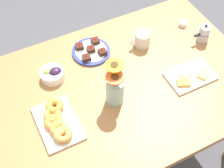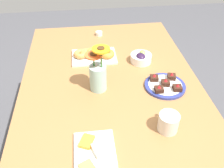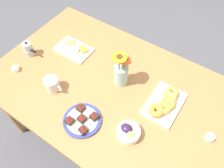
{
  "view_description": "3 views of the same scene",
  "coord_description": "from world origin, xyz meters",
  "views": [
    {
      "loc": [
        0.45,
        0.89,
        2.07
      ],
      "look_at": [
        0.0,
        0.0,
        0.78
      ],
      "focal_mm": 50.0,
      "sensor_mm": 36.0,
      "label": 1
    },
    {
      "loc": [
        -1.03,
        0.13,
        1.61
      ],
      "look_at": [
        0.0,
        0.0,
        0.78
      ],
      "focal_mm": 40.0,
      "sensor_mm": 36.0,
      "label": 2
    },
    {
      "loc": [
        0.45,
        -0.66,
        1.9
      ],
      "look_at": [
        0.0,
        0.0,
        0.78
      ],
      "focal_mm": 35.0,
      "sensor_mm": 36.0,
      "label": 3
    }
  ],
  "objects": [
    {
      "name": "moka_pot",
      "position": [
        -0.65,
        -0.09,
        0.79
      ],
      "size": [
        0.11,
        0.07,
        0.12
      ],
      "color": "#B7B7BC",
      "rests_on": "dining_table"
    },
    {
      "name": "flower_vase",
      "position": [
        0.02,
        0.07,
        0.83
      ],
      "size": [
        0.11,
        0.13,
        0.26
      ],
      "color": "#99C1B7",
      "rests_on": "dining_table"
    },
    {
      "name": "croissant_platter",
      "position": [
        0.34,
        0.07,
        0.76
      ],
      "size": [
        0.19,
        0.28,
        0.05
      ],
      "color": "white",
      "rests_on": "dining_table"
    },
    {
      "name": "dining_table",
      "position": [
        0.0,
        0.0,
        0.65
      ],
      "size": [
        1.6,
        1.0,
        0.74
      ],
      "color": "#9E6B3D",
      "rests_on": "ground_plane"
    },
    {
      "name": "jam_cup_honey",
      "position": [
        0.64,
        0.02,
        0.76
      ],
      "size": [
        0.05,
        0.05,
        0.03
      ],
      "color": "white",
      "rests_on": "dining_table"
    },
    {
      "name": "ground_plane",
      "position": [
        0.0,
        0.0,
        0.0
      ],
      "size": [
        6.0,
        6.0,
        0.0
      ],
      "primitive_type": "plane",
      "color": "#4C4C51"
    },
    {
      "name": "dessert_plate",
      "position": [
        -0.01,
        -0.29,
        0.75
      ],
      "size": [
        0.22,
        0.22,
        0.05
      ],
      "color": "navy",
      "rests_on": "dining_table"
    },
    {
      "name": "coffee_mug",
      "position": [
        -0.31,
        -0.21,
        0.79
      ],
      "size": [
        0.13,
        0.09,
        0.09
      ],
      "color": "beige",
      "rests_on": "dining_table"
    },
    {
      "name": "jam_cup_berry",
      "position": [
        -0.62,
        -0.25,
        0.76
      ],
      "size": [
        0.05,
        0.05,
        0.03
      ],
      "color": "white",
      "rests_on": "dining_table"
    },
    {
      "name": "grape_bowl",
      "position": [
        0.25,
        -0.21,
        0.77
      ],
      "size": [
        0.13,
        0.13,
        0.07
      ],
      "color": "white",
      "rests_on": "dining_table"
    },
    {
      "name": "cheese_platter",
      "position": [
        -0.42,
        0.12,
        0.75
      ],
      "size": [
        0.26,
        0.17,
        0.03
      ],
      "color": "white",
      "rests_on": "dining_table"
    }
  ]
}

